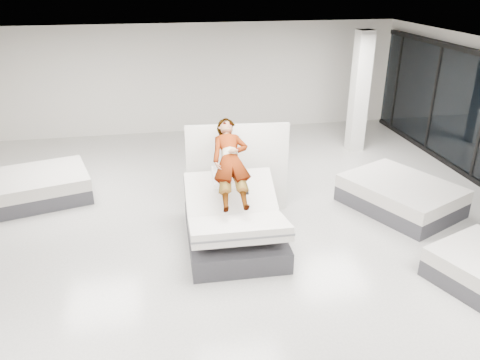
{
  "coord_description": "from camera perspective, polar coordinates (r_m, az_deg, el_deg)",
  "views": [
    {
      "loc": [
        -1.39,
        -6.97,
        4.56
      ],
      "look_at": [
        0.08,
        0.81,
        1.0
      ],
      "focal_mm": 35.0,
      "sensor_mm": 36.0,
      "label": 1
    }
  ],
  "objects": [
    {
      "name": "remote",
      "position": [
        8.08,
        0.83,
        -1.37
      ],
      "size": [
        0.05,
        0.14,
        0.08
      ],
      "primitive_type": "cube",
      "rotation": [
        0.35,
        0.0,
        -0.02
      ],
      "color": "black",
      "rests_on": "person"
    },
    {
      "name": "column",
      "position": [
        13.01,
        14.35,
        10.31
      ],
      "size": [
        0.4,
        0.4,
        3.2
      ],
      "primitive_type": "cube",
      "color": "silver",
      "rests_on": "floor"
    },
    {
      "name": "hero_bed",
      "position": [
        8.39,
        -0.73,
        -5.45
      ],
      "size": [
        1.71,
        2.22,
        1.25
      ],
      "color": "#323236",
      "rests_on": "floor"
    },
    {
      "name": "flat_bed_left_far",
      "position": [
        11.0,
        -23.58,
        -0.77
      ],
      "size": [
        2.45,
        2.08,
        0.58
      ],
      "color": "#323236",
      "rests_on": "floor"
    },
    {
      "name": "flat_bed_right_far",
      "position": [
        10.25,
        18.96,
        -1.79
      ],
      "size": [
        2.38,
        2.64,
        0.59
      ],
      "color": "#323236",
      "rests_on": "floor"
    },
    {
      "name": "person",
      "position": [
        8.26,
        -1.08,
        1.05
      ],
      "size": [
        0.7,
        1.5,
        1.71
      ],
      "primitive_type": "imported",
      "rotation": [
        0.67,
        0.0,
        -0.02
      ],
      "color": "slate",
      "rests_on": "hero_bed"
    },
    {
      "name": "room",
      "position": [
        7.7,
        0.55,
        1.6
      ],
      "size": [
        14.0,
        14.04,
        3.2
      ],
      "color": "beige",
      "rests_on": "ground"
    },
    {
      "name": "divider_panel",
      "position": [
        9.37,
        -0.31,
        1.39
      ],
      "size": [
        2.04,
        0.26,
        1.85
      ],
      "primitive_type": "cube",
      "rotation": [
        0.0,
        0.0,
        -0.08
      ],
      "color": "silver",
      "rests_on": "floor"
    }
  ]
}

